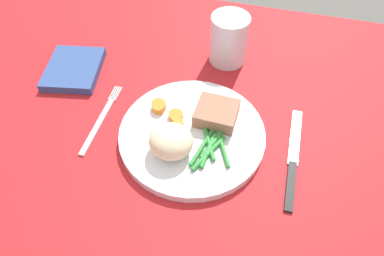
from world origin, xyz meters
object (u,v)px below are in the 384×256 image
knife (293,159)px  water_glass (228,42)px  meat_portion (217,113)px  napkin (74,69)px  fork (101,119)px  dinner_plate (192,134)px

knife → water_glass: water_glass is taller
meat_portion → napkin: (-30.86, 6.19, -2.12)cm
fork → dinner_plate: bearing=-0.9°
dinner_plate → water_glass: 22.38cm
water_glass → napkin: bearing=-158.0°
fork → knife: (34.34, -0.03, -0.00)cm
meat_portion → knife: size_ratio=0.34×
napkin → meat_portion: bearing=-11.3°
fork → napkin: size_ratio=1.33×
knife → napkin: bearing=163.4°
meat_portion → water_glass: (-1.49, 18.05, 1.45)cm
dinner_plate → meat_portion: (3.39, 3.95, 2.16)cm
fork → meat_portion: bearing=9.9°
dinner_plate → napkin: bearing=159.7°
knife → meat_portion: bearing=159.7°
fork → knife: knife is taller
dinner_plate → napkin: (-27.47, 10.14, 0.03)cm
fork → napkin: napkin is taller
meat_portion → napkin: size_ratio=0.57×
fork → water_glass: size_ratio=1.65×
fork → knife: size_ratio=0.81×
knife → water_glass: size_ratio=2.03×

